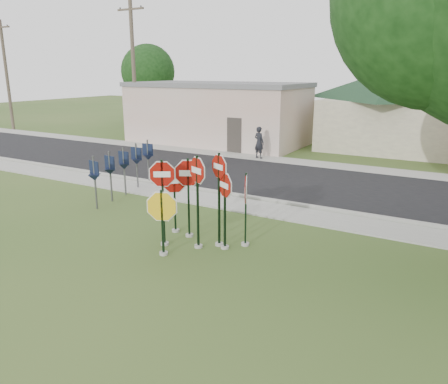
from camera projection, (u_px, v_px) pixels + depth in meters
The scene contains 20 objects.
ground at pixel (163, 261), 11.82m from camera, with size 120.00×120.00×0.00m, color #33501E.
sidewalk_near at pixel (253, 207), 16.40m from camera, with size 60.00×1.60×0.06m, color gray.
road at pixel (296, 182), 20.16m from camera, with size 60.00×7.00×0.04m, color black.
sidewalk_far at pixel (325, 165), 23.74m from camera, with size 60.00×1.60×0.06m, color gray.
curb at pixel (264, 200), 17.23m from camera, with size 60.00×0.20×0.14m, color gray.
stop_sign_center at pixel (198, 189), 12.26m from camera, with size 0.96×0.45×2.83m.
stop_sign_yellow at pixel (162, 215), 11.93m from camera, with size 1.08×0.51×2.00m.
stop_sign_left at pixel (163, 191), 12.48m from camera, with size 0.90×0.55×2.68m.
stop_sign_right at pixel (225, 200), 12.28m from camera, with size 0.87×0.53×2.40m.
stop_sign_back_right at pixel (219, 188), 12.41m from camera, with size 0.88×0.43×2.87m.
stop_sign_back_left at pixel (188, 186), 13.16m from camera, with size 1.03×0.52×2.60m.
stop_sign_far_right at pixel (246, 199), 12.51m from camera, with size 0.51×1.07×2.32m.
stop_sign_far_left at pixel (174, 191), 13.63m from camera, with size 0.84×0.74×2.24m.
route_sign_row at pixel (124, 166), 17.84m from camera, with size 1.43×4.63×2.00m.
building_stucco at pixel (217, 112), 30.59m from camera, with size 12.20×6.20×4.20m.
building_house at pixel (395, 92), 28.23m from camera, with size 11.60×11.60×6.20m.
utility_pole_near at pixel (134, 71), 29.90m from camera, with size 2.20×0.26×9.50m.
utility_pole_far at pixel (7, 74), 36.71m from camera, with size 2.20×0.26×9.00m.
bg_tree_left at pixel (148, 72), 40.16m from camera, with size 4.90×4.90×7.35m.
pedestrian at pixel (259, 142), 25.18m from camera, with size 0.67×0.44×1.84m, color black.
Camera 1 is at (6.88, -8.60, 4.99)m, focal length 35.00 mm.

